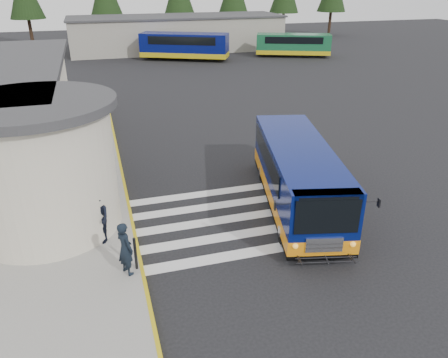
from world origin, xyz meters
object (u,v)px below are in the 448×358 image
object	(u,v)px
transit_bus	(298,178)
bollard	(135,254)
pedestrian_b	(98,218)
far_bus_a	(185,45)
far_bus_b	(293,44)
pedestrian_a	(125,248)

from	to	relation	value
transit_bus	bollard	xyz separation A→B (m)	(-6.87, -2.74, -0.52)
transit_bus	pedestrian_b	bearing A→B (deg)	-161.26
transit_bus	far_bus_a	bearing A→B (deg)	98.75
pedestrian_b	transit_bus	bearing A→B (deg)	67.31
far_bus_a	pedestrian_b	bearing A→B (deg)	-170.74
transit_bus	pedestrian_b	distance (m)	7.96
far_bus_b	pedestrian_b	bearing A→B (deg)	168.29
pedestrian_a	far_bus_a	world-z (taller)	far_bus_a
pedestrian_b	pedestrian_a	bearing A→B (deg)	-8.66
transit_bus	pedestrian_a	distance (m)	7.73
bollard	far_bus_a	size ratio (longest dim) A/B	0.11
bollard	far_bus_a	xyz separation A→B (m)	(9.61, 37.93, 0.91)
far_bus_a	far_bus_b	distance (m)	12.75
pedestrian_a	pedestrian_b	xyz separation A→B (m)	(-0.75, 2.10, 0.03)
bollard	far_bus_b	size ratio (longest dim) A/B	0.13
bollard	far_bus_b	distance (m)	42.84
pedestrian_a	bollard	world-z (taller)	pedestrian_a
far_bus_b	transit_bus	bearing A→B (deg)	177.79
far_bus_b	far_bus_a	bearing A→B (deg)	106.23
far_bus_a	far_bus_b	bearing A→B (deg)	-70.27
transit_bus	far_bus_b	xyz separation A→B (m)	(15.41, 33.84, 0.19)
pedestrian_a	far_bus_b	size ratio (longest dim) A/B	0.20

